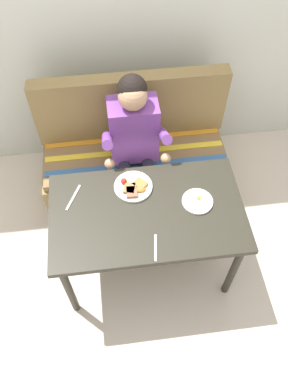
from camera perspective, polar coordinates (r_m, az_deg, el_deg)
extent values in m
plane|color=beige|center=(3.01, 0.36, -10.26)|extent=(8.00, 8.00, 0.00)
cube|color=silver|center=(2.91, -3.05, 25.32)|extent=(4.40, 0.10, 2.60)
cube|color=#29271E|center=(2.38, 0.45, -3.07)|extent=(1.20, 0.70, 0.04)
cylinder|color=#29271E|center=(2.60, -11.00, -13.99)|extent=(0.05, 0.05, 0.69)
cylinder|color=#29271E|center=(2.67, 13.03, -11.18)|extent=(0.05, 0.05, 0.69)
cylinder|color=#29271E|center=(2.86, -11.16, -3.15)|extent=(0.05, 0.05, 0.69)
cylinder|color=#29271E|center=(2.93, 10.19, -0.92)|extent=(0.05, 0.05, 0.69)
cube|color=olive|center=(3.21, -1.27, 2.91)|extent=(1.44, 0.56, 0.40)
cube|color=olive|center=(3.04, -1.35, 5.59)|extent=(1.40, 0.52, 0.06)
cube|color=olive|center=(2.97, -1.94, 12.57)|extent=(1.44, 0.12, 0.54)
cube|color=#336099|center=(2.92, -1.05, 3.96)|extent=(1.38, 0.05, 0.01)
cube|color=yellow|center=(3.01, -1.36, 6.01)|extent=(1.38, 0.05, 0.01)
cube|color=orange|center=(3.10, -1.65, 7.94)|extent=(1.38, 0.05, 0.01)
cube|color=#733D93|center=(2.75, -1.56, 9.12)|extent=(0.34, 0.22, 0.48)
sphere|color=tan|center=(2.51, -1.68, 13.98)|extent=(0.19, 0.19, 0.19)
sphere|color=black|center=(2.52, -1.77, 14.94)|extent=(0.19, 0.19, 0.19)
cylinder|color=#733D93|center=(2.60, -5.46, 7.59)|extent=(0.07, 0.29, 0.23)
cylinder|color=#733D93|center=(2.62, 2.92, 8.37)|extent=(0.07, 0.29, 0.23)
sphere|color=tan|center=(2.59, -5.10, 4.16)|extent=(0.07, 0.07, 0.07)
sphere|color=tan|center=(2.62, 3.23, 4.97)|extent=(0.07, 0.07, 0.07)
cylinder|color=#232333|center=(2.82, -2.80, 3.08)|extent=(0.09, 0.34, 0.09)
cylinder|color=#232333|center=(2.93, -2.27, -2.67)|extent=(0.08, 0.08, 0.52)
cube|color=black|center=(3.10, -2.02, -5.93)|extent=(0.09, 0.20, 0.05)
cylinder|color=#232333|center=(2.83, 0.64, 3.42)|extent=(0.09, 0.34, 0.09)
cylinder|color=#232333|center=(2.94, 1.03, -2.32)|extent=(0.08, 0.08, 0.52)
cube|color=black|center=(3.11, 1.12, -5.59)|extent=(0.09, 0.20, 0.05)
cylinder|color=white|center=(2.46, -1.60, 0.80)|extent=(0.25, 0.25, 0.02)
cube|color=olive|center=(2.43, -2.17, 0.56)|extent=(0.09, 0.10, 0.02)
cube|color=olive|center=(2.45, -0.60, 1.18)|extent=(0.10, 0.10, 0.02)
cube|color=#925A3E|center=(2.41, -1.79, -0.02)|extent=(0.07, 0.08, 0.02)
sphere|color=red|center=(2.46, -2.98, 1.60)|extent=(0.04, 0.04, 0.04)
ellipsoid|color=#CC6623|center=(2.43, -0.51, 0.45)|extent=(0.06, 0.05, 0.02)
cylinder|color=white|center=(2.42, 7.88, -1.38)|extent=(0.19, 0.19, 0.01)
ellipsoid|color=white|center=(2.41, 7.91, -1.23)|extent=(0.09, 0.08, 0.01)
sphere|color=yellow|center=(2.41, 8.06, -0.90)|extent=(0.03, 0.03, 0.03)
cube|color=silver|center=(2.24, 1.71, -8.22)|extent=(0.04, 0.17, 0.00)
cube|color=silver|center=(2.46, -10.39, -0.79)|extent=(0.10, 0.19, 0.00)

